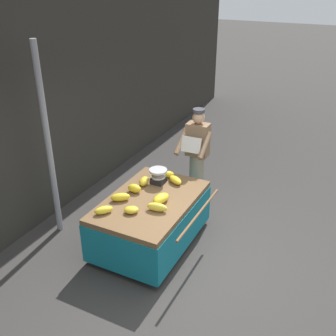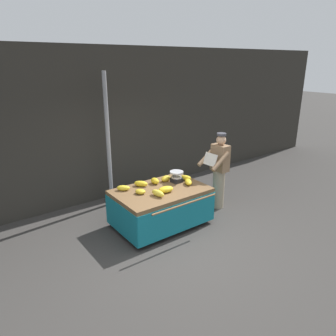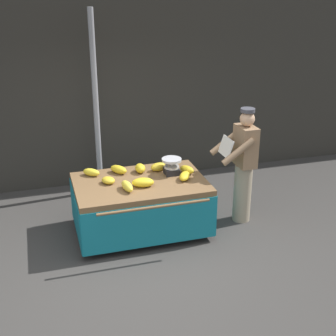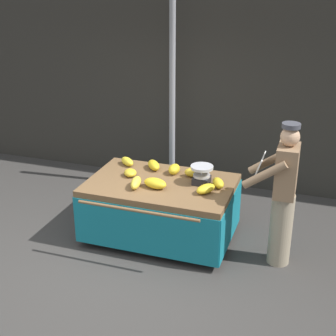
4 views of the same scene
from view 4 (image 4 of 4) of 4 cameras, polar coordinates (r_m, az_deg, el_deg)
ground_plane at (r=5.75m, az=-6.14°, el=-11.70°), size 60.00×60.00×0.00m
back_wall at (r=7.58m, az=2.49°, el=11.27°), size 16.00×0.24×3.49m
street_pole at (r=7.19m, az=0.51°, el=8.53°), size 0.09×0.09×2.97m
banana_cart at (r=6.06m, az=-0.89°, el=-3.40°), size 1.82×1.39×0.77m
weighing_scale at (r=5.90m, az=4.01°, el=-0.80°), size 0.28×0.28×0.23m
banana_bunch_0 at (r=6.11m, az=3.08°, el=-0.52°), size 0.26×0.18×0.12m
banana_bunch_1 at (r=5.82m, az=-3.82°, el=-1.74°), size 0.16×0.31×0.12m
banana_bunch_2 at (r=6.34m, az=-1.70°, el=0.34°), size 0.28×0.30×0.12m
banana_bunch_3 at (r=6.15m, az=-4.49°, el=-0.56°), size 0.24×0.25×0.09m
banana_bunch_4 at (r=5.80m, az=-1.52°, el=-1.81°), size 0.33×0.23×0.12m
banana_bunch_5 at (r=5.69m, az=4.49°, el=-2.46°), size 0.26×0.30×0.10m
banana_bunch_6 at (r=6.50m, az=-4.84°, el=0.78°), size 0.27×0.25×0.11m
banana_bunch_7 at (r=5.85m, az=5.96°, el=-1.76°), size 0.23×0.26×0.11m
banana_bunch_8 at (r=6.20m, az=0.75°, el=-0.13°), size 0.14×0.21×0.13m
vendor_person at (r=5.55m, az=13.42°, el=-3.12°), size 0.59×0.52×1.71m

